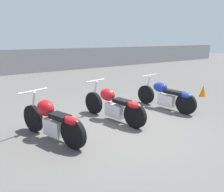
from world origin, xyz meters
name	(u,v)px	position (x,y,z in m)	size (l,w,h in m)	color
ground_plane	(129,128)	(0.00, 0.00, 0.00)	(60.00, 60.00, 0.00)	#514F4C
fence_back	(23,62)	(0.00, 10.45, 0.75)	(40.00, 0.04, 1.50)	gray
motorcycle_slot_0	(52,120)	(-1.75, 0.43, 0.44)	(0.87, 1.93, 1.01)	black
motorcycle_slot_1	(114,105)	(-0.02, 0.63, 0.43)	(0.72, 2.14, 1.01)	black
motorcycle_slot_2	(166,96)	(1.89, 0.54, 0.42)	(0.72, 2.09, 0.99)	black
traffic_cone_near	(203,91)	(4.28, 0.82, 0.21)	(0.27, 0.27, 0.41)	orange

